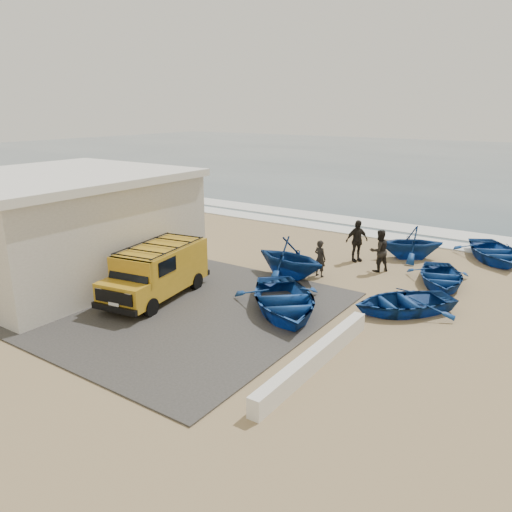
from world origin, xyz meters
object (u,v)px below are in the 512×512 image
Objects in this scene: boat_near_right at (403,302)px; boat_mid_right at (441,277)px; parapet at (315,358)px; fisherman_front at (320,258)px; fisherman_back at (357,241)px; van at (157,270)px; boat_near_left at (284,300)px; fisherman_middle at (379,251)px; boat_far_right at (494,252)px; boat_mid_left at (290,257)px; building at (60,225)px; boat_far_left at (411,242)px.

boat_near_right is 3.54m from boat_mid_right.
parapet is 3.83× the size of fisherman_front.
fisherman_back is at bearing 171.20° from boat_near_right.
van reaches higher than boat_near_left.
boat_near_left is at bearing 26.97° from fisherman_middle.
fisherman_front is at bearing -4.59° from fisherman_middle.
fisherman_middle is 0.95× the size of fisherman_back.
fisherman_middle is (-2.40, 3.85, 0.54)m from boat_near_right.
boat_near_left is 11.79m from boat_far_right.
fisherman_front is at bearing -152.31° from fisherman_back.
parapet is 1.72× the size of boat_mid_right.
boat_mid_left is at bearing 52.41° from fisherman_front.
fisherman_middle is at bearing -85.86° from fisherman_back.
parapet is 1.47× the size of boat_far_right.
boat_mid_right is 4.84m from fisherman_front.
building reaches higher than boat_near_right.
fisherman_middle reaches higher than boat_near_right.
fisherman_back reaches higher than boat_far_left.
parapet is 1.84× the size of boat_mid_left.
boat_mid_right is (1.03, 8.64, 0.09)m from parapet.
boat_near_left is 1.09× the size of boat_far_right.
van is 1.20× the size of boat_far_right.
boat_mid_right is at bearing 83.18° from parapet.
boat_far_left is at bearing -22.46° from boat_mid_left.
building is 1.93× the size of van.
boat_far_right is at bearing 42.76° from van.
fisherman_middle is (2.75, 2.87, 0.06)m from boat_mid_left.
boat_far_right is at bearing 40.48° from building.
building is at bearing -79.51° from boat_far_left.
building is at bearing 130.49° from boat_mid_left.
boat_far_right is at bearing 175.84° from fisherman_middle.
boat_mid_right is 1.18× the size of boat_far_left.
parapet is at bearing -127.45° from fisherman_back.
building is 9.62m from boat_mid_left.
fisherman_front is (-0.77, 4.16, 0.32)m from boat_near_left.
fisherman_front is 0.85× the size of fisherman_middle.
fisherman_middle is (1.00, 6.22, 0.46)m from boat_near_left.
boat_far_left is (1.52, 8.89, 0.32)m from boat_near_left.
boat_near_left is at bearing -102.84° from boat_near_right.
boat_mid_left is 2.08× the size of fisherman_front.
fisherman_front is at bearing -161.04° from boat_near_right.
fisherman_middle is at bearing 100.70° from parapet.
boat_far_left is 2.66m from fisherman_back.
fisherman_front is (9.03, 5.91, -1.38)m from building.
building reaches higher than boat_far_right.
boat_near_left is at bearing 10.08° from building.
boat_mid_left is at bearing 126.11° from parapet.
boat_near_left is 6.32m from fisherman_middle.
van is 11.11m from boat_mid_right.
building is 6.00× the size of fisherman_front.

